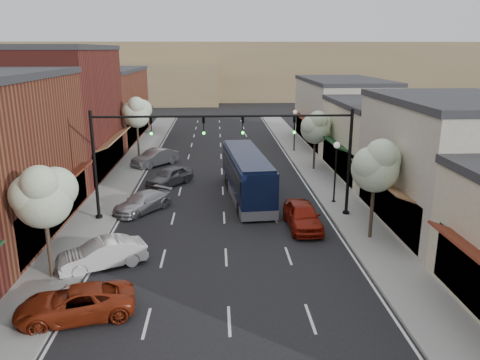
{
  "coord_description": "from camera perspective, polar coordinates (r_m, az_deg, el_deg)",
  "views": [
    {
      "loc": [
        -0.39,
        -20.57,
        10.54
      ],
      "look_at": [
        1.09,
        9.17,
        2.2
      ],
      "focal_mm": 35.0,
      "sensor_mm": 36.0,
      "label": 1
    }
  ],
  "objects": [
    {
      "name": "ground",
      "position": [
        23.11,
        -1.61,
        -11.49
      ],
      "size": [
        160.0,
        160.0,
        0.0
      ],
      "primitive_type": "plane",
      "color": "black",
      "rests_on": "ground"
    },
    {
      "name": "sidewalk_left",
      "position": [
        41.23,
        -13.96,
        0.47
      ],
      "size": [
        2.8,
        73.0,
        0.15
      ],
      "primitive_type": "cube",
      "color": "gray",
      "rests_on": "ground"
    },
    {
      "name": "sidewalk_right",
      "position": [
        41.39,
        9.51,
        0.78
      ],
      "size": [
        2.8,
        73.0,
        0.15
      ],
      "primitive_type": "cube",
      "color": "gray",
      "rests_on": "ground"
    },
    {
      "name": "curb_left",
      "position": [
        40.98,
        -12.04,
        0.5
      ],
      "size": [
        0.25,
        73.0,
        0.17
      ],
      "primitive_type": "cube",
      "color": "gray",
      "rests_on": "ground"
    },
    {
      "name": "curb_right",
      "position": [
        41.11,
        7.6,
        0.76
      ],
      "size": [
        0.25,
        73.0,
        0.17
      ],
      "primitive_type": "cube",
      "color": "gray",
      "rests_on": "ground"
    },
    {
      "name": "bldg_left_midfar",
      "position": [
        43.18,
        -21.75,
        7.71
      ],
      "size": [
        10.14,
        14.1,
        10.9
      ],
      "color": "maroon",
      "rests_on": "ground"
    },
    {
      "name": "bldg_left_far",
      "position": [
        58.58,
        -16.69,
        8.74
      ],
      "size": [
        10.14,
        18.1,
        8.4
      ],
      "color": "brown",
      "rests_on": "ground"
    },
    {
      "name": "bldg_right_midnear",
      "position": [
        30.8,
        24.5,
        1.78
      ],
      "size": [
        9.14,
        12.1,
        7.9
      ],
      "color": "#BEB6A3",
      "rests_on": "ground"
    },
    {
      "name": "bldg_right_midfar",
      "position": [
        41.72,
        17.0,
        4.78
      ],
      "size": [
        9.14,
        12.1,
        6.4
      ],
      "color": "beige",
      "rests_on": "ground"
    },
    {
      "name": "bldg_right_far",
      "position": [
        54.86,
        12.19,
        8.09
      ],
      "size": [
        9.14,
        16.1,
        7.4
      ],
      "color": "#BEB6A3",
      "rests_on": "ground"
    },
    {
      "name": "hill_far",
      "position": [
        110.66,
        -2.72,
        13.28
      ],
      "size": [
        120.0,
        30.0,
        12.0
      ],
      "primitive_type": "cube",
      "color": "#7A6647",
      "rests_on": "ground"
    },
    {
      "name": "hill_near",
      "position": [
        101.81,
        -17.17,
        11.28
      ],
      "size": [
        50.0,
        20.0,
        8.0
      ],
      "primitive_type": "cube",
      "color": "#7A6647",
      "rests_on": "ground"
    },
    {
      "name": "signal_mast_right",
      "position": [
        29.78,
        8.87,
        4.0
      ],
      "size": [
        8.22,
        0.46,
        7.0
      ],
      "color": "black",
      "rests_on": "ground"
    },
    {
      "name": "signal_mast_left",
      "position": [
        29.64,
        -12.99,
        3.73
      ],
      "size": [
        8.22,
        0.46,
        7.0
      ],
      "color": "black",
      "rests_on": "ground"
    },
    {
      "name": "tree_right_near",
      "position": [
        26.72,
        16.32,
        1.84
      ],
      "size": [
        2.85,
        2.65,
        5.95
      ],
      "color": "#47382B",
      "rests_on": "ground"
    },
    {
      "name": "tree_right_far",
      "position": [
        41.96,
        9.26,
        6.46
      ],
      "size": [
        2.85,
        2.65,
        5.43
      ],
      "color": "#47382B",
      "rests_on": "ground"
    },
    {
      "name": "tree_left_near",
      "position": [
        22.86,
        -22.86,
        -1.66
      ],
      "size": [
        2.85,
        2.65,
        5.69
      ],
      "color": "#47382B",
      "rests_on": "ground"
    },
    {
      "name": "tree_left_far",
      "position": [
        47.54,
        -12.47,
        8.11
      ],
      "size": [
        2.85,
        2.65,
        6.13
      ],
      "color": "#47382B",
      "rests_on": "ground"
    },
    {
      "name": "lamp_post_near",
      "position": [
        33.0,
        11.6,
        2.12
      ],
      "size": [
        0.44,
        0.44,
        4.44
      ],
      "color": "black",
      "rests_on": "ground"
    },
    {
      "name": "lamp_post_far",
      "position": [
        49.83,
        6.69,
        6.84
      ],
      "size": [
        0.44,
        0.44,
        4.44
      ],
      "color": "black",
      "rests_on": "ground"
    },
    {
      "name": "coach_bus",
      "position": [
        34.0,
        0.84,
        0.65
      ],
      "size": [
        3.35,
        11.06,
        3.33
      ],
      "rotation": [
        0.0,
        0.0,
        0.09
      ],
      "color": "black",
      "rests_on": "ground"
    },
    {
      "name": "red_hatchback",
      "position": [
        28.73,
        7.64,
        -4.31
      ],
      "size": [
        2.04,
        4.75,
        1.6
      ],
      "primitive_type": "imported",
      "rotation": [
        0.0,
        0.0,
        0.03
      ],
      "color": "maroon",
      "rests_on": "ground"
    },
    {
      "name": "parked_car_a",
      "position": [
        20.62,
        -19.44,
        -13.98
      ],
      "size": [
        5.08,
        3.21,
        1.31
      ],
      "primitive_type": "imported",
      "rotation": [
        0.0,
        0.0,
        -1.33
      ],
      "color": "maroon",
      "rests_on": "ground"
    },
    {
      "name": "parked_car_b",
      "position": [
        24.55,
        -16.47,
        -8.64
      ],
      "size": [
        4.56,
        3.22,
        1.43
      ],
      "primitive_type": "imported",
      "rotation": [
        0.0,
        0.0,
        -1.13
      ],
      "color": "silver",
      "rests_on": "ground"
    },
    {
      "name": "parked_car_c",
      "position": [
        32.05,
        -11.82,
        -2.67
      ],
      "size": [
        4.14,
        4.69,
        1.3
      ],
      "primitive_type": "imported",
      "rotation": [
        0.0,
        0.0,
        -0.64
      ],
      "color": "#A4A3A9",
      "rests_on": "ground"
    },
    {
      "name": "parked_car_d",
      "position": [
        37.85,
        -8.57,
        0.47
      ],
      "size": [
        4.06,
        4.53,
        1.49
      ],
      "primitive_type": "imported",
      "rotation": [
        0.0,
        0.0,
        -0.66
      ],
      "color": "#5A5D62",
      "rests_on": "ground"
    },
    {
      "name": "parked_car_e",
      "position": [
        44.44,
        -10.3,
        2.7
      ],
      "size": [
        4.34,
        4.66,
        1.56
      ],
      "primitive_type": "imported",
      "rotation": [
        0.0,
        0.0,
        -0.71
      ],
      "color": "#97979C",
      "rests_on": "ground"
    }
  ]
}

